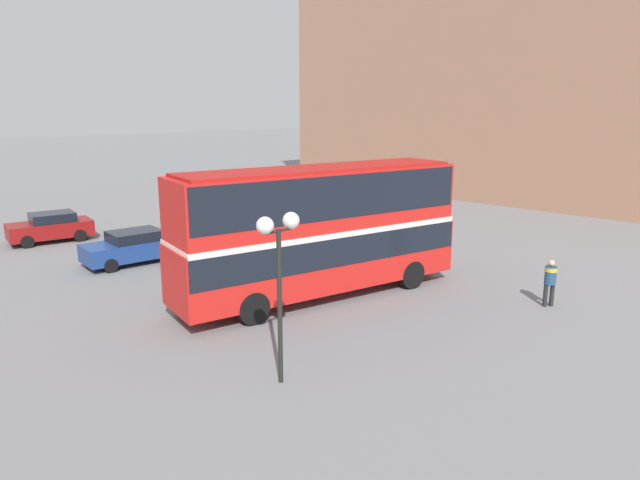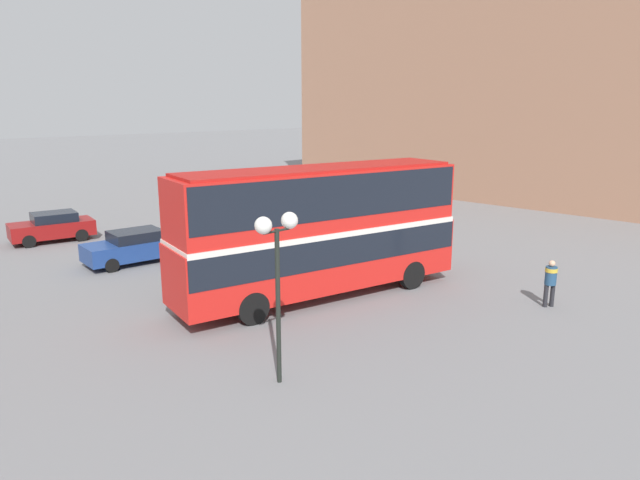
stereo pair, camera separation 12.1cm
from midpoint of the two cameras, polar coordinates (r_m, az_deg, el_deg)
The scene contains 7 objects.
ground_plane at distance 21.67m, azimuth -2.44°, elevation -5.31°, with size 240.00×240.00×0.00m, color slate.
building_row_right at distance 46.65m, azimuth 20.22°, elevation 15.12°, with size 10.18×39.33×18.09m.
double_decker_bus at distance 20.52m, azimuth -0.17°, elevation 1.61°, with size 11.28×4.84×4.81m.
pedestrian_foreground at distance 21.51m, azimuth 21.88°, elevation -3.55°, with size 0.58×0.58×1.69m.
parked_car_kerb_near at distance 32.76m, azimuth -25.43°, elevation 1.18°, with size 4.30×2.59×1.51m.
parked_car_kerb_far at distance 26.87m, azimuth -18.35°, elevation -0.65°, with size 4.36×2.30×1.47m.
street_lamp_twin_globe at distance 13.84m, azimuth -4.40°, elevation -0.67°, with size 1.26×0.42×4.38m.
Camera 1 is at (-14.23, -14.82, 6.90)m, focal length 32.00 mm.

